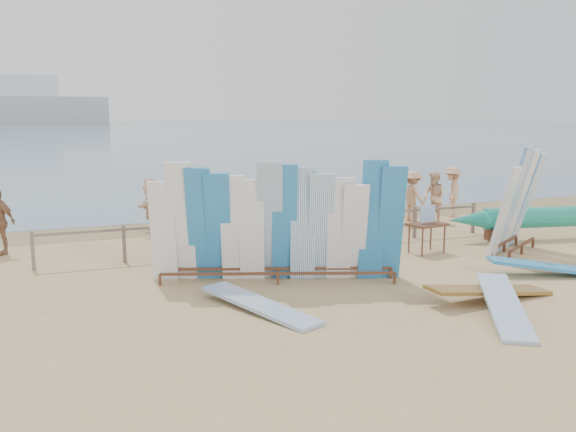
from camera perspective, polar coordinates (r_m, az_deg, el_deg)
name	(u,v)px	position (r m, az deg, el deg)	size (l,w,h in m)	color
ground	(331,278)	(13.22, 4.07, -5.79)	(160.00, 160.00, 0.00)	tan
ocean	(79,129)	(139.67, -18.97, 7.70)	(320.00, 240.00, 0.02)	slate
wet_sand_strip	(237,222)	(19.81, -4.78, -0.60)	(40.00, 2.60, 0.01)	olive
distant_ship	(26,106)	(191.65, -23.33, 9.42)	(45.00, 8.00, 14.00)	#999EA3
fence	(283,225)	(15.77, -0.52, -0.88)	(12.08, 0.08, 0.90)	#7A675C
main_surfboard_rack	(278,227)	(12.62, -0.95, -1.07)	(5.13, 2.29, 2.59)	brown
side_surfboard_rack	(516,205)	(16.26, 20.55, 0.97)	(2.40, 1.85, 2.72)	brown
outrigger_canoe	(556,218)	(18.68, 23.76, -0.19)	(6.43, 1.73, 0.92)	brown
vendor_table	(427,237)	(15.79, 12.86, -1.94)	(1.02, 0.81, 1.22)	brown
flat_board_d	(551,276)	(14.55, 23.43, -5.14)	(0.56, 2.70, 0.07)	#2679BF
flat_board_b	(503,317)	(11.40, 19.52, -8.87)	(0.56, 2.70, 0.07)	#7FA3CC
flat_board_c	(489,300)	(12.30, 18.29, -7.46)	(0.56, 2.70, 0.07)	olive
flat_board_a	(259,311)	(11.09, -2.70, -8.84)	(0.56, 2.70, 0.07)	#7FA3CC
beach_chair_left	(290,232)	(16.97, 0.23, -1.51)	(0.68, 0.69, 0.78)	#B62713
beach_chair_right	(280,235)	(16.49, -0.79, -1.82)	(0.56, 0.58, 0.80)	#B62713
stroller	(349,221)	(17.49, 5.69, -0.45)	(0.86, 0.99, 1.14)	#B62713
beachgoer_2	(222,209)	(16.69, -6.15, 0.66)	(0.90, 0.43, 1.85)	beige
beachgoer_11	(151,205)	(18.48, -12.70, 0.99)	(1.49, 0.48, 1.61)	beige
beachgoer_5	(306,196)	(19.68, 1.67, 1.85)	(1.56, 0.51, 1.68)	beige
beachgoer_6	(375,200)	(18.55, 8.16, 1.53)	(0.90, 0.43, 1.85)	tan
beachgoer_7	(398,198)	(19.68, 10.23, 1.65)	(0.60, 0.33, 1.65)	#8C6042
beachgoer_3	(192,210)	(16.92, -9.01, 0.56)	(1.13, 0.47, 1.75)	tan
beachgoer_8	(434,197)	(20.19, 13.52, 1.73)	(0.80, 0.38, 1.65)	beige
beachgoer_9	(413,196)	(20.24, 11.60, 1.83)	(1.07, 0.44, 1.66)	tan
beachgoer_extra_0	(452,192)	(21.47, 15.10, 2.22)	(1.11, 0.46, 1.72)	tan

